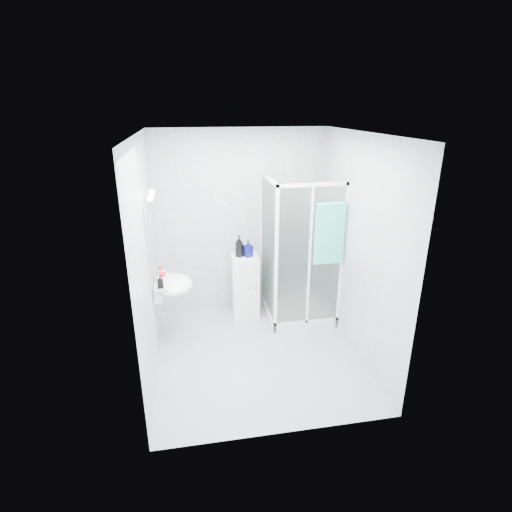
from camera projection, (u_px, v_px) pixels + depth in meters
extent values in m
cube|color=silver|center=(257.00, 255.00, 4.46)|extent=(2.40, 2.60, 2.60)
cube|color=#9EA0A3|center=(257.00, 353.00, 4.92)|extent=(2.40, 2.60, 0.01)
cube|color=white|center=(257.00, 134.00, 4.00)|extent=(2.40, 2.60, 0.01)
cube|color=white|center=(297.00, 311.00, 5.80)|extent=(0.90, 0.90, 0.12)
cube|color=white|center=(270.00, 180.00, 5.05)|extent=(0.04, 0.90, 0.04)
cube|color=white|center=(313.00, 185.00, 4.73)|extent=(0.90, 0.04, 0.04)
cube|color=white|center=(276.00, 264.00, 5.00)|extent=(0.04, 0.04, 2.00)
cube|color=white|center=(268.00, 250.00, 5.38)|extent=(0.02, 0.82, 1.84)
cube|color=white|center=(309.00, 259.00, 5.05)|extent=(0.82, 0.02, 1.84)
cube|color=white|center=(309.00, 259.00, 5.06)|extent=(0.03, 0.04, 1.84)
cylinder|color=silver|center=(293.00, 218.00, 5.71)|extent=(0.02, 0.02, 1.00)
cylinder|color=silver|center=(295.00, 186.00, 5.51)|extent=(0.09, 0.05, 0.09)
cylinder|color=silver|center=(295.00, 237.00, 5.85)|extent=(0.12, 0.04, 0.12)
cylinder|color=silver|center=(335.00, 201.00, 4.81)|extent=(0.03, 0.05, 0.03)
cube|color=white|center=(159.00, 290.00, 4.88)|extent=(0.10, 0.40, 0.18)
ellipsoid|color=white|center=(174.00, 285.00, 4.89)|extent=(0.46, 0.56, 0.20)
cube|color=white|center=(163.00, 282.00, 4.85)|extent=(0.16, 0.50, 0.02)
cylinder|color=silver|center=(158.00, 276.00, 4.81)|extent=(0.04, 0.04, 0.16)
cylinder|color=silver|center=(161.00, 271.00, 4.80)|extent=(0.12, 0.02, 0.02)
cube|color=white|center=(149.00, 231.00, 4.60)|extent=(0.02, 0.60, 0.70)
cylinder|color=silver|center=(146.00, 198.00, 4.31)|extent=(0.05, 0.04, 0.04)
sphere|color=white|center=(150.00, 198.00, 4.32)|extent=(0.08, 0.08, 0.08)
cylinder|color=silver|center=(148.00, 193.00, 4.61)|extent=(0.05, 0.04, 0.04)
sphere|color=white|center=(152.00, 192.00, 4.61)|extent=(0.08, 0.08, 0.08)
cylinder|color=silver|center=(215.00, 202.00, 5.46)|extent=(0.02, 0.04, 0.02)
sphere|color=silver|center=(216.00, 203.00, 5.43)|extent=(0.03, 0.03, 0.03)
cylinder|color=silver|center=(230.00, 202.00, 5.49)|extent=(0.02, 0.04, 0.02)
sphere|color=silver|center=(230.00, 202.00, 5.47)|extent=(0.03, 0.03, 0.03)
cube|color=white|center=(245.00, 286.00, 5.70)|extent=(0.38, 0.38, 0.90)
cube|color=white|center=(247.00, 291.00, 5.53)|extent=(0.33, 0.02, 0.76)
sphere|color=#FF5C24|center=(256.00, 288.00, 5.52)|extent=(0.03, 0.03, 0.03)
cube|color=#33C1A1|center=(329.00, 235.00, 4.93)|extent=(0.37, 0.04, 0.76)
cylinder|color=#33C1A1|center=(331.00, 204.00, 4.80)|extent=(0.37, 0.05, 0.05)
imported|color=black|center=(239.00, 246.00, 5.48)|extent=(0.14, 0.14, 0.30)
imported|color=#0E1156|center=(248.00, 248.00, 5.50)|extent=(0.14, 0.14, 0.24)
imported|color=red|center=(161.00, 272.00, 4.93)|extent=(0.13, 0.13, 0.15)
imported|color=black|center=(160.00, 282.00, 4.64)|extent=(0.07, 0.07, 0.15)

